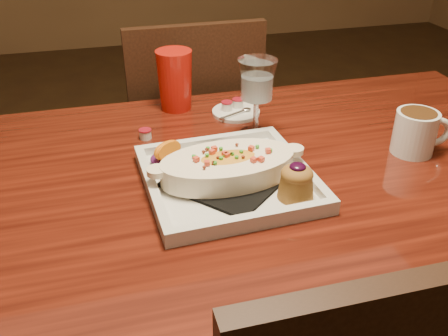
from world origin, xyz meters
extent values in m
cube|color=maroon|center=(0.00, 0.00, 0.73)|extent=(1.50, 0.90, 0.04)
cylinder|color=black|center=(0.67, 0.37, 0.35)|extent=(0.07, 0.07, 0.71)
cube|color=black|center=(0.00, 0.70, 0.45)|extent=(0.42, 0.42, 0.04)
cylinder|color=black|center=(0.17, 0.87, 0.23)|extent=(0.04, 0.04, 0.45)
cylinder|color=black|center=(-0.17, 0.87, 0.23)|extent=(0.04, 0.04, 0.45)
cylinder|color=black|center=(0.17, 0.53, 0.23)|extent=(0.04, 0.04, 0.45)
cylinder|color=black|center=(-0.17, 0.53, 0.23)|extent=(0.04, 0.04, 0.45)
cube|color=black|center=(0.00, 0.51, 0.70)|extent=(0.40, 0.03, 0.46)
cube|color=silver|center=(-0.05, -0.02, 0.76)|extent=(0.33, 0.33, 0.01)
cube|color=black|center=(-0.05, -0.02, 0.77)|extent=(0.28, 0.28, 0.01)
ellipsoid|color=gold|center=(-0.05, -0.02, 0.79)|extent=(0.24, 0.13, 0.04)
ellipsoid|color=#511246|center=(-0.16, 0.08, 0.77)|extent=(0.07, 0.07, 0.02)
cone|color=#905D24|center=(0.05, -0.11, 0.79)|extent=(0.07, 0.07, 0.05)
ellipsoid|color=#905D24|center=(0.05, -0.11, 0.81)|extent=(0.06, 0.06, 0.03)
ellipsoid|color=black|center=(0.05, -0.11, 0.83)|extent=(0.03, 0.03, 0.01)
cylinder|color=silver|center=(0.37, 0.01, 0.80)|extent=(0.09, 0.09, 0.10)
cylinder|color=#3C2210|center=(0.37, 0.01, 0.84)|extent=(0.08, 0.08, 0.02)
torus|color=silver|center=(0.42, 0.00, 0.80)|extent=(0.07, 0.03, 0.07)
cylinder|color=silver|center=(0.07, 0.17, 0.75)|extent=(0.07, 0.07, 0.01)
cylinder|color=silver|center=(0.07, 0.17, 0.80)|extent=(0.01, 0.01, 0.08)
cone|color=silver|center=(0.07, 0.17, 0.89)|extent=(0.09, 0.09, 0.09)
cylinder|color=silver|center=(0.06, 0.30, 0.75)|extent=(0.12, 0.12, 0.01)
cylinder|color=silver|center=(0.04, 0.31, 0.77)|extent=(0.03, 0.03, 0.02)
cylinder|color=#A81425|center=(0.04, 0.31, 0.78)|extent=(0.03, 0.03, 0.00)
cylinder|color=silver|center=(0.07, 0.32, 0.77)|extent=(0.03, 0.03, 0.02)
cylinder|color=#A81425|center=(0.07, 0.32, 0.78)|extent=(0.03, 0.03, 0.00)
cylinder|color=silver|center=(-0.19, 0.22, 0.76)|extent=(0.03, 0.03, 0.02)
cylinder|color=#A81425|center=(-0.19, 0.22, 0.77)|extent=(0.03, 0.03, 0.00)
cone|color=red|center=(-0.08, 0.38, 0.83)|extent=(0.09, 0.09, 0.15)
camera|label=1|loc=(-0.28, -0.82, 1.28)|focal=40.00mm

